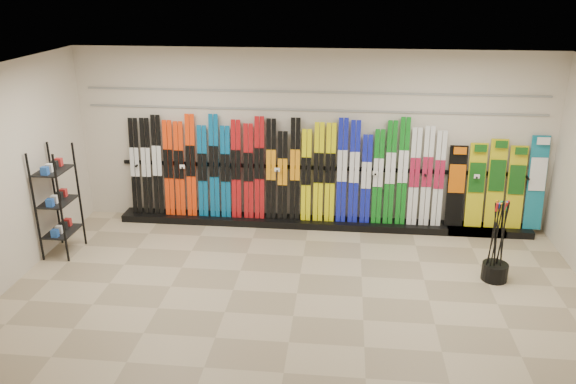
# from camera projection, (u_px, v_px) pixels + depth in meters

# --- Properties ---
(floor) EXTENTS (8.00, 8.00, 0.00)m
(floor) POSITION_uv_depth(u_px,v_px,m) (297.00, 293.00, 7.68)
(floor) COLOR gray
(floor) RESTS_ON ground
(back_wall) EXTENTS (8.00, 0.00, 8.00)m
(back_wall) POSITION_uv_depth(u_px,v_px,m) (311.00, 139.00, 9.47)
(back_wall) COLOR beige
(back_wall) RESTS_ON floor
(left_wall) EXTENTS (0.00, 5.00, 5.00)m
(left_wall) POSITION_uv_depth(u_px,v_px,m) (1.00, 180.00, 7.53)
(left_wall) COLOR beige
(left_wall) RESTS_ON floor
(ceiling) EXTENTS (8.00, 8.00, 0.00)m
(ceiling) POSITION_uv_depth(u_px,v_px,m) (299.00, 72.00, 6.61)
(ceiling) COLOR silver
(ceiling) RESTS_ON back_wall
(ski_rack_base) EXTENTS (8.00, 0.40, 0.12)m
(ski_rack_base) POSITION_uv_depth(u_px,v_px,m) (321.00, 223.00, 9.75)
(ski_rack_base) COLOR black
(ski_rack_base) RESTS_ON floor
(skis) EXTENTS (5.37, 0.20, 1.82)m
(skis) POSITION_uv_depth(u_px,v_px,m) (283.00, 172.00, 9.53)
(skis) COLOR black
(skis) RESTS_ON ski_rack_base
(snowboards) EXTENTS (1.57, 0.24, 1.56)m
(snowboards) POSITION_uv_depth(u_px,v_px,m) (497.00, 185.00, 9.26)
(snowboards) COLOR black
(snowboards) RESTS_ON ski_rack_base
(accessory_rack) EXTENTS (0.40, 0.60, 1.70)m
(accessory_rack) POSITION_uv_depth(u_px,v_px,m) (58.00, 202.00, 8.55)
(accessory_rack) COLOR black
(accessory_rack) RESTS_ON floor
(pole_bin) EXTENTS (0.36, 0.36, 0.25)m
(pole_bin) POSITION_uv_depth(u_px,v_px,m) (495.00, 272.00, 7.99)
(pole_bin) COLOR black
(pole_bin) RESTS_ON floor
(ski_poles) EXTENTS (0.26, 0.22, 1.18)m
(ski_poles) POSITION_uv_depth(u_px,v_px,m) (497.00, 241.00, 7.81)
(ski_poles) COLOR black
(ski_poles) RESTS_ON pole_bin
(slatwall_rail_0) EXTENTS (7.60, 0.02, 0.03)m
(slatwall_rail_0) POSITION_uv_depth(u_px,v_px,m) (311.00, 110.00, 9.27)
(slatwall_rail_0) COLOR gray
(slatwall_rail_0) RESTS_ON back_wall
(slatwall_rail_1) EXTENTS (7.60, 0.02, 0.03)m
(slatwall_rail_1) POSITION_uv_depth(u_px,v_px,m) (311.00, 92.00, 9.16)
(slatwall_rail_1) COLOR gray
(slatwall_rail_1) RESTS_ON back_wall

